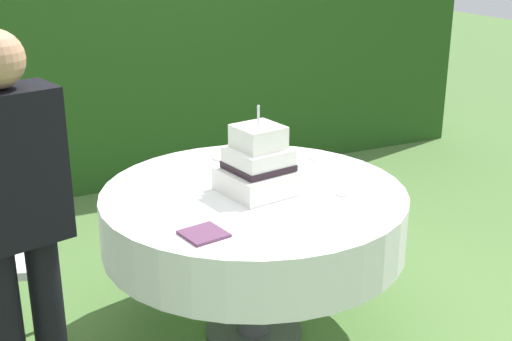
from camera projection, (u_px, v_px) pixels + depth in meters
name	position (u px, v px, depth m)	size (l,w,h in m)	color
ground_plane	(254.00, 332.00, 3.42)	(20.00, 20.00, 0.00)	#547A3D
foliage_hedge	(113.00, 33.00, 5.06)	(6.05, 0.41, 2.31)	#234C19
cake_table	(254.00, 217.00, 3.20)	(1.41, 1.41, 0.76)	#4C4C51
wedding_cake	(259.00, 165.00, 3.12)	(0.36, 0.37, 0.41)	white
serving_plate_near	(225.00, 157.00, 3.59)	(0.12, 0.12, 0.01)	white
serving_plate_far	(345.00, 192.00, 3.13)	(0.11, 0.11, 0.01)	white
serving_plate_left	(321.00, 158.00, 3.58)	(0.11, 0.11, 0.01)	white
napkin_stack	(204.00, 234.00, 2.70)	(0.16, 0.16, 0.01)	#603856
garden_chair	(6.00, 237.00, 3.20)	(0.50, 0.50, 0.89)	white
standing_person	(15.00, 221.00, 2.42)	(0.40, 0.28, 1.60)	black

